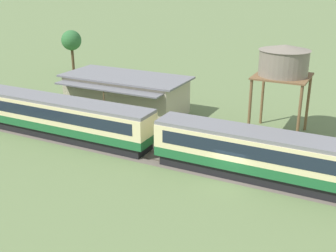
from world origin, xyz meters
TOP-DOWN VIEW (x-y plane):
  - ground_plane at (0.00, 0.00)m, footprint 600.00×600.00m
  - passenger_train at (-7.09, 1.48)m, footprint 85.91×3.14m
  - railway_track at (-9.52, 1.48)m, footprint 147.04×3.60m
  - station_building at (-16.59, 11.25)m, footprint 14.69×7.90m
  - water_tower at (0.97, 11.98)m, footprint 5.19×5.19m
  - yard_tree_1 at (-34.59, 23.99)m, footprint 3.14×3.14m

SIDE VIEW (x-z plane):
  - ground_plane at x=0.00m, z-range 0.00..0.00m
  - railway_track at x=-9.52m, z-range -0.01..0.03m
  - station_building at x=-16.59m, z-range 0.03..4.30m
  - passenger_train at x=-7.09m, z-range 0.22..4.15m
  - yard_tree_1 at x=-34.59m, z-range 1.79..8.69m
  - water_tower at x=0.97m, z-range 2.84..11.88m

